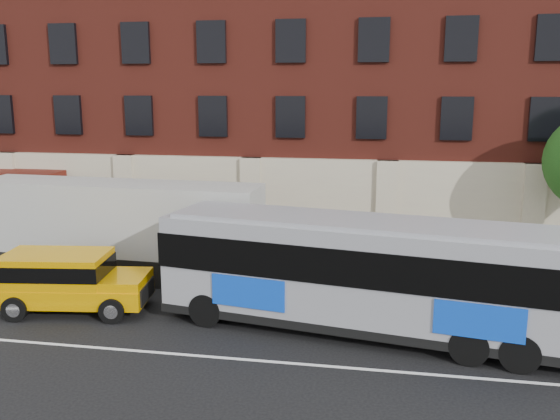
% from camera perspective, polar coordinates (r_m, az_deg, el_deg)
% --- Properties ---
extents(ground, '(120.00, 120.00, 0.00)m').
position_cam_1_polar(ground, '(17.13, -11.66, -13.80)').
color(ground, black).
rests_on(ground, ground).
extents(sidewalk, '(60.00, 6.00, 0.15)m').
position_cam_1_polar(sidewalk, '(25.12, -4.07, -5.06)').
color(sidewalk, gray).
rests_on(sidewalk, ground).
extents(kerb, '(60.00, 0.25, 0.15)m').
position_cam_1_polar(kerb, '(22.36, -5.97, -7.23)').
color(kerb, gray).
rests_on(kerb, ground).
extents(lane_line, '(60.00, 0.12, 0.01)m').
position_cam_1_polar(lane_line, '(17.55, -11.04, -13.11)').
color(lane_line, white).
rests_on(lane_line, ground).
extents(building, '(30.00, 12.10, 15.00)m').
position_cam_1_polar(building, '(31.79, -0.72, 12.20)').
color(building, maroon).
rests_on(building, sidewalk).
extents(sign_pole, '(0.30, 0.20, 2.50)m').
position_cam_1_polar(sign_pole, '(25.73, -24.47, -2.52)').
color(sign_pole, gray).
rests_on(sign_pole, ground).
extents(city_bus, '(12.94, 4.80, 3.47)m').
position_cam_1_polar(city_bus, '(18.06, 8.54, -5.80)').
color(city_bus, '#92939B').
rests_on(city_bus, ground).
extents(yellow_suv, '(5.23, 2.73, 1.95)m').
position_cam_1_polar(yellow_suv, '(21.05, -19.52, -6.08)').
color(yellow_suv, '#DD9700').
rests_on(yellow_suv, ground).
extents(shipping_container, '(11.17, 2.77, 3.69)m').
position_cam_1_polar(shipping_container, '(24.01, -14.98, -1.89)').
color(shipping_container, black).
rests_on(shipping_container, ground).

